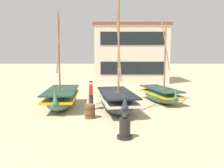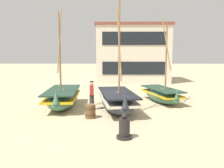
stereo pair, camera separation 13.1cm
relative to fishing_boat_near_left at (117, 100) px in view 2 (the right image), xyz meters
The scene contains 8 objects.
ground_plane 0.71m from the fishing_boat_near_left, 158.28° to the left, with size 120.00×120.00×0.00m, color tan.
fishing_boat_near_left is the anchor object (origin of this frame).
fishing_boat_centre_large 3.39m from the fishing_boat_near_left, 165.34° to the left, with size 2.01×4.53×5.83m.
fishing_boat_far_right 3.84m from the fishing_boat_near_left, 39.27° to the left, with size 2.45×4.09×5.44m.
fisherman_by_hull 1.52m from the fishing_boat_near_left, 167.65° to the left, with size 0.26×0.38×1.68m.
capstan_winch 4.23m from the fishing_boat_near_left, 86.86° to the right, with size 0.61×0.61×0.98m.
wooden_barrel 1.99m from the fishing_boat_near_left, 134.26° to the right, with size 0.56×0.56×0.70m.
harbor_building_main 14.65m from the fishing_boat_near_left, 82.53° to the left, with size 8.27×5.53×6.46m.
Camera 2 is at (0.18, -12.93, 3.25)m, focal length 37.21 mm.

